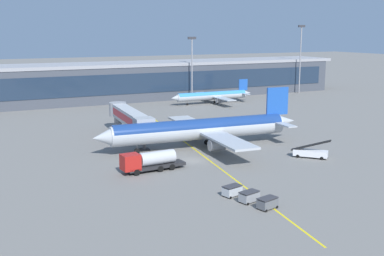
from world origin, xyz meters
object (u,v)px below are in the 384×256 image
(baggage_cart_1, at_px, (249,196))
(baggage_cart_2, at_px, (232,190))
(baggage_cart_0, at_px, (267,203))
(commuter_jet_far, at_px, (212,96))
(main_airliner, at_px, (202,129))
(belt_loader, at_px, (311,152))
(fuel_tanker, at_px, (149,161))

(baggage_cart_1, bearing_deg, baggage_cart_2, 104.07)
(baggage_cart_0, relative_size, baggage_cart_2, 1.00)
(baggage_cart_0, xyz_separation_m, commuter_jet_far, (37.48, 84.10, 1.74))
(main_airliner, bearing_deg, commuter_jet_far, 59.52)
(main_airliner, distance_m, commuter_jet_far, 58.83)
(main_airliner, xyz_separation_m, baggage_cart_1, (-8.42, -30.31, -2.89))
(baggage_cart_1, distance_m, baggage_cart_2, 3.20)
(belt_loader, height_order, baggage_cart_0, belt_loader)
(baggage_cart_2, bearing_deg, main_airliner, 71.32)
(belt_loader, distance_m, baggage_cart_1, 26.83)
(main_airliner, relative_size, commuter_jet_far, 1.51)
(baggage_cart_0, height_order, baggage_cart_2, same)
(main_airliner, distance_m, baggage_cart_1, 31.59)
(fuel_tanker, bearing_deg, main_airliner, 35.84)
(baggage_cart_2, xyz_separation_m, commuter_jet_far, (39.03, 77.90, 1.74))
(baggage_cart_0, relative_size, commuter_jet_far, 0.10)
(fuel_tanker, relative_size, commuter_jet_far, 0.39)
(baggage_cart_0, bearing_deg, fuel_tanker, 108.61)
(baggage_cart_1, height_order, baggage_cart_2, same)
(fuel_tanker, height_order, belt_loader, belt_loader)
(baggage_cart_1, height_order, commuter_jet_far, commuter_jet_far)
(baggage_cart_2, bearing_deg, fuel_tanker, 110.29)
(main_airliner, height_order, commuter_jet_far, main_airliner)
(main_airliner, relative_size, belt_loader, 7.13)
(main_airliner, xyz_separation_m, baggage_cart_2, (-9.20, -27.21, -2.89))
(main_airliner, height_order, baggage_cart_0, main_airliner)
(belt_loader, bearing_deg, baggage_cart_1, -146.77)
(fuel_tanker, xyz_separation_m, baggage_cart_2, (6.00, -16.23, -0.96))
(fuel_tanker, relative_size, baggage_cart_0, 3.71)
(baggage_cart_1, relative_size, commuter_jet_far, 0.10)
(fuel_tanker, xyz_separation_m, baggage_cart_1, (6.78, -19.33, -0.96))
(fuel_tanker, distance_m, baggage_cart_1, 20.51)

